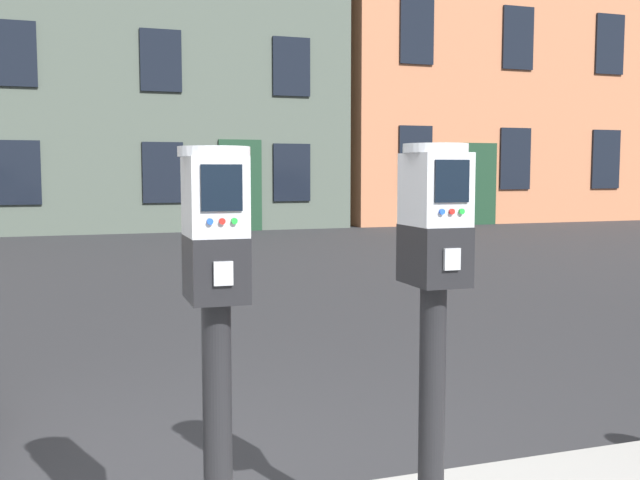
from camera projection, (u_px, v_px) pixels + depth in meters
name	position (u px, v px, depth m)	size (l,w,h in m)	color
parking_meter_near_kerb	(216.00, 281.00, 2.25)	(0.22, 0.25, 1.30)	black
parking_meter_twin_adjacent	(434.00, 267.00, 2.49)	(0.22, 0.25, 1.32)	black
townhouse_cream_stone	(144.00, 35.00, 19.38)	(8.98, 6.84, 9.80)	#4C564C
townhouse_brick_corner	(464.00, 59.00, 21.74)	(8.69, 5.51, 9.30)	#B7704C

